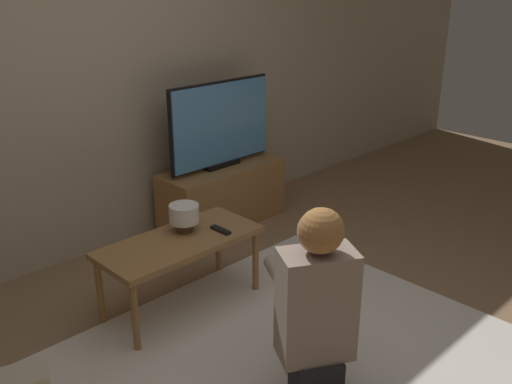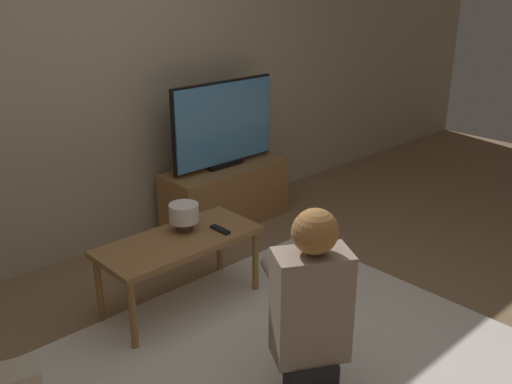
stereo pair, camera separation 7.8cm
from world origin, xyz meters
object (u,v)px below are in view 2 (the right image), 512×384
at_px(tv, 224,124).
at_px(person_kneeling, 312,313).
at_px(table_lamp, 184,215).
at_px(coffee_table, 179,246).

height_order(tv, person_kneeling, tv).
distance_m(person_kneeling, table_lamp, 1.19).
xyz_separation_m(person_kneeling, table_lamp, (0.16, 1.18, 0.06)).
bearing_deg(table_lamp, tv, 37.64).
relative_size(tv, coffee_table, 0.98).
distance_m(tv, table_lamp, 1.19).
xyz_separation_m(tv, person_kneeling, (-1.09, -1.89, -0.32)).
xyz_separation_m(coffee_table, person_kneeling, (-0.07, -1.11, 0.10)).
relative_size(tv, person_kneeling, 0.97).
distance_m(tv, person_kneeling, 2.20).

